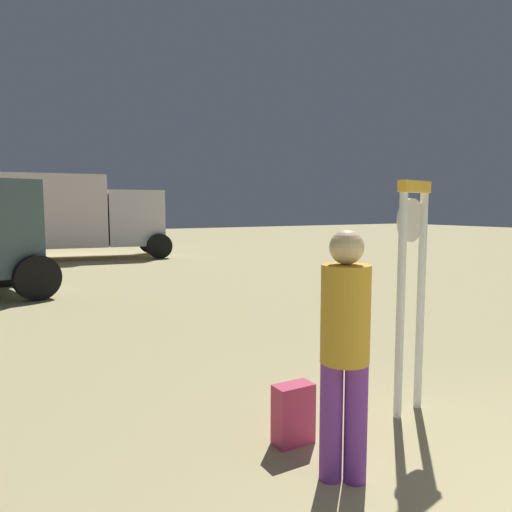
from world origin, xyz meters
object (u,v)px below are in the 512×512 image
standing_clock (411,274)px  box_truck_far (60,214)px  backpack (293,414)px  person_near_clock (345,343)px

standing_clock → box_truck_far: box_truck_far is taller
standing_clock → backpack: size_ratio=4.37×
person_near_clock → backpack: size_ratio=3.58×
person_near_clock → box_truck_far: 15.92m
standing_clock → box_truck_far: bearing=92.6°
standing_clock → backpack: standing_clock is taller
standing_clock → backpack: bearing=177.7°
backpack → box_truck_far: size_ratio=0.06×
person_near_clock → backpack: (0.00, 0.59, -0.71)m
standing_clock → person_near_clock: (-1.22, -0.55, -0.31)m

